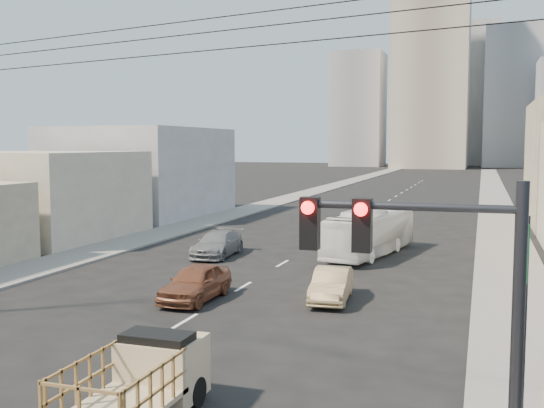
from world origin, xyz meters
The scene contains 18 objects.
ground centered at (0.00, 0.00, 0.00)m, with size 420.00×420.00×0.00m, color black.
sidewalk_left centered at (-11.75, 70.00, 0.06)m, with size 3.50×180.00×0.12m, color gray.
sidewalk_right centered at (11.75, 70.00, 0.06)m, with size 3.50×180.00×0.12m, color gray.
lane_dashes centered at (0.00, 53.00, 0.01)m, with size 0.15×104.00×0.01m.
flatbed_pickup centered at (2.83, -0.12, 1.09)m, with size 1.95×4.41×1.90m.
city_bus centered at (4.10, 24.19, 1.34)m, with size 2.25×9.64×2.68m, color white.
sedan_brown centered at (-0.97, 10.99, 0.75)m, with size 1.78×4.43×1.51m, color brown.
sedan_tan centered at (4.43, 12.71, 0.67)m, with size 1.43×4.10×1.35m, color tan.
sedan_grey centered at (-4.31, 21.04, 0.72)m, with size 2.01×4.94×1.43m, color slate.
traffic_signal centered at (9.77, -3.51, 4.08)m, with size 3.23×0.35×6.00m.
green_sign centered at (11.16, 1.50, 3.74)m, with size 0.18×1.60×5.00m.
overhead_wires centered at (0.00, 1.50, 8.97)m, with size 23.01×5.02×0.72m.
bldg_left_mid centered at (-19.00, 24.00, 3.00)m, with size 11.00×12.00×6.00m, color #AAA189.
bldg_left_far centered at (-19.50, 39.00, 4.00)m, with size 12.00×16.00×8.00m, color gray.
high_rise_tower centered at (-4.00, 170.00, 30.00)m, with size 20.00×20.00×60.00m, color gray.
midrise_ne centered at (18.00, 185.00, 20.00)m, with size 16.00×16.00×40.00m, color gray.
midrise_nw centered at (-26.00, 180.00, 17.00)m, with size 15.00×15.00×34.00m, color gray.
midrise_back centered at (6.00, 200.00, 22.00)m, with size 18.00×18.00×44.00m, color gray.
Camera 1 is at (10.27, -12.79, 6.49)m, focal length 42.00 mm.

